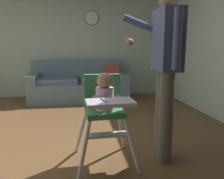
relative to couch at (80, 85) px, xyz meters
The scene contains 7 objects.
ground 2.45m from the couch, 93.76° to the right, with size 6.29×7.41×0.10m, color brown.
wall_far 1.10m from the couch, 106.96° to the left, with size 5.49×0.06×2.57m, color #B3C8B5.
couch is the anchor object (origin of this frame).
high_chair 2.91m from the couch, 85.30° to the right, with size 0.64×0.75×0.92m.
adult_standing 3.08m from the couch, 74.03° to the right, with size 0.51×0.51×1.68m.
toy_ball_second 2.57m from the couch, 65.92° to the right, with size 0.19×0.19×0.19m, color gold.
wall_clock 1.62m from the couch, 56.58° to the left, with size 0.34×0.04×0.34m.
Camera 1 is at (0.17, -2.54, 1.13)m, focal length 35.59 mm.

